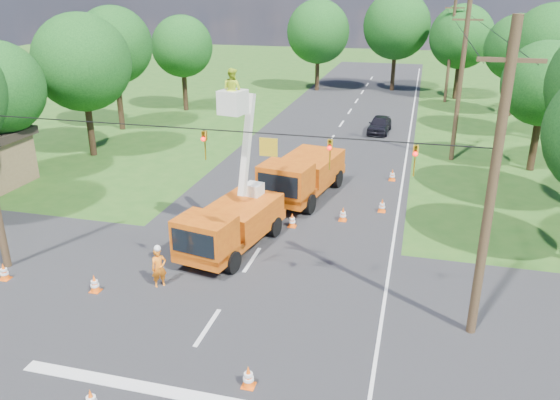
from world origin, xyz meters
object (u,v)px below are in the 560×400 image
(second_truck, at_px, (302,175))
(traffic_cone_5, at_px, (4,272))
(ground_worker, at_px, (159,268))
(bucket_truck, at_px, (231,215))
(traffic_cone_8, at_px, (382,206))
(pole_right_mid, at_px, (460,82))
(traffic_cone_7, at_px, (392,175))
(tree_left_d, at_px, (82,63))
(traffic_cone_3, at_px, (343,214))
(tree_far_b, at_px, (397,26))
(distant_car, at_px, (380,124))
(tree_right_c, at_px, (545,84))
(tree_far_c, at_px, (462,37))
(tree_right_e, at_px, (518,48))
(traffic_cone_2, at_px, (292,220))
(traffic_cone_4, at_px, (95,284))
(tree_right_d, at_px, (552,47))
(tree_left_f, at_px, (182,47))
(tree_left_e, at_px, (114,45))
(tree_far_a, at_px, (318,32))
(traffic_cone_1, at_px, (248,377))
(pole_right_far, at_px, (451,49))

(second_truck, distance_m, traffic_cone_5, 14.84)
(ground_worker, bearing_deg, bucket_truck, 23.70)
(traffic_cone_8, relative_size, pole_right_mid, 0.07)
(traffic_cone_7, height_order, tree_left_d, tree_left_d)
(traffic_cone_8, bearing_deg, bucket_truck, -135.16)
(traffic_cone_3, bearing_deg, pole_right_mid, 65.47)
(traffic_cone_8, xyz_separation_m, tree_far_b, (-1.80, 35.31, 6.45))
(distant_car, distance_m, tree_right_c, 12.99)
(second_truck, height_order, tree_far_c, tree_far_c)
(ground_worker, relative_size, traffic_cone_5, 2.25)
(traffic_cone_3, relative_size, traffic_cone_7, 1.00)
(tree_right_c, xyz_separation_m, tree_right_e, (0.60, 16.00, 0.50))
(traffic_cone_7, bearing_deg, ground_worker, -118.02)
(traffic_cone_2, relative_size, traffic_cone_4, 1.00)
(traffic_cone_2, relative_size, tree_right_c, 0.09)
(pole_right_mid, bearing_deg, traffic_cone_5, -129.64)
(traffic_cone_8, bearing_deg, tree_right_d, 59.98)
(traffic_cone_7, bearing_deg, tree_left_d, 179.07)
(tree_left_f, bearing_deg, traffic_cone_7, -37.76)
(tree_left_d, height_order, tree_left_e, tree_left_e)
(traffic_cone_2, height_order, tree_left_f, tree_left_f)
(traffic_cone_8, xyz_separation_m, tree_far_a, (-9.80, 33.31, 5.83))
(tree_left_d, xyz_separation_m, tree_right_e, (28.80, 20.00, -0.31))
(pole_right_mid, height_order, tree_far_b, tree_far_b)
(pole_right_mid, bearing_deg, tree_right_c, -12.01)
(tree_left_e, bearing_deg, bucket_truck, -49.37)
(traffic_cone_1, bearing_deg, pole_right_mid, 75.50)
(tree_far_b, distance_m, tree_far_c, 7.20)
(tree_left_d, xyz_separation_m, tree_right_d, (29.80, 12.00, 0.55))
(ground_worker, bearing_deg, second_truck, 30.45)
(bucket_truck, bearing_deg, traffic_cone_8, 55.93)
(distant_car, distance_m, pole_right_far, 15.63)
(tree_left_e, relative_size, tree_far_c, 1.03)
(traffic_cone_5, bearing_deg, tree_far_b, 75.54)
(ground_worker, distance_m, traffic_cone_3, 9.85)
(traffic_cone_1, relative_size, traffic_cone_5, 1.00)
(bucket_truck, distance_m, traffic_cone_1, 8.91)
(ground_worker, distance_m, tree_far_a, 43.27)
(pole_right_far, relative_size, tree_far_a, 1.05)
(traffic_cone_2, height_order, traffic_cone_5, same)
(tree_right_e, distance_m, tree_far_a, 20.43)
(pole_right_mid, distance_m, tree_right_e, 15.92)
(traffic_cone_1, height_order, traffic_cone_2, same)
(traffic_cone_8, relative_size, tree_far_a, 0.07)
(tree_left_e, bearing_deg, tree_right_c, -5.71)
(traffic_cone_2, relative_size, tree_far_c, 0.08)
(distant_car, relative_size, traffic_cone_2, 5.43)
(traffic_cone_1, bearing_deg, tree_left_f, 116.30)
(tree_far_a, relative_size, tree_far_c, 1.04)
(bucket_truck, xyz_separation_m, tree_left_d, (-13.85, 11.23, 4.50))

